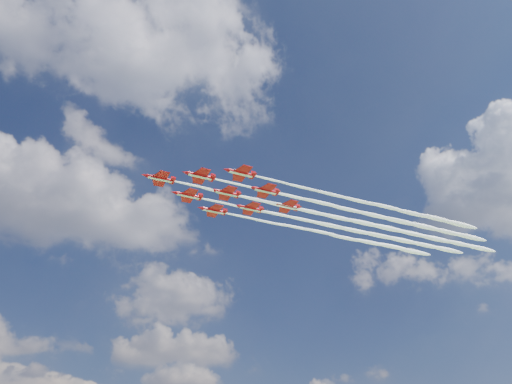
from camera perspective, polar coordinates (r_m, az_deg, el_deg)
jet_lead at (r=168.04m, az=4.11°, el=-1.75°), size 96.95×14.32×2.64m
jet_row2_port at (r=168.10m, az=8.37°, el=-1.48°), size 96.95×14.32×2.64m
jet_row2_starb at (r=177.45m, az=6.33°, el=-3.35°), size 96.95×14.32×2.64m
jet_row3_port at (r=169.08m, az=12.60°, el=-1.21°), size 96.95×14.32×2.64m
jet_row3_centre at (r=177.95m, az=10.36°, el=-3.08°), size 96.95×14.32×2.64m
jet_row3_starb at (r=187.23m, az=8.33°, el=-4.78°), size 96.95×14.32×2.64m
jet_row4_port at (r=179.32m, az=14.34°, el=-2.81°), size 96.95×14.32×2.64m
jet_row4_starb at (r=188.12m, az=12.14°, el=-4.51°), size 96.95×14.32×2.64m
jet_tail at (r=189.83m, az=15.90°, el=-4.24°), size 96.95×14.32×2.64m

